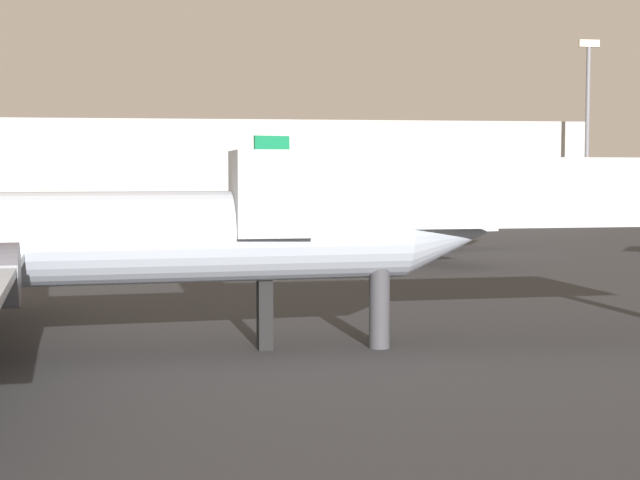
# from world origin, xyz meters

# --- Properties ---
(airplane_far_left) EXTENTS (24.90, 25.41, 8.53)m
(airplane_far_left) POSITION_xyz_m (10.28, 59.25, 2.82)
(airplane_far_left) COLOR silver
(airplane_far_left) RESTS_ON ground_plane
(jet_bridge) EXTENTS (20.60, 3.65, 6.66)m
(jet_bridge) POSITION_xyz_m (7.20, 21.45, 5.12)
(jet_bridge) COLOR #B2B7BC
(jet_bridge) RESTS_ON ground_plane
(light_mast_right) EXTENTS (2.40, 0.50, 21.35)m
(light_mast_right) POSITION_xyz_m (42.09, 97.20, 11.95)
(light_mast_right) COLOR slate
(light_mast_right) RESTS_ON ground_plane
(terminal_building) EXTENTS (92.69, 18.25, 12.28)m
(terminal_building) POSITION_xyz_m (-1.60, 112.17, 6.14)
(terminal_building) COLOR #B7B7B2
(terminal_building) RESTS_ON ground_plane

